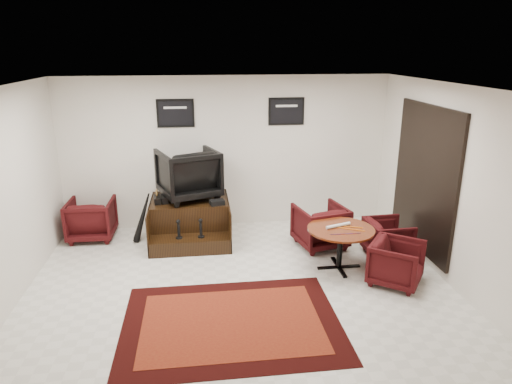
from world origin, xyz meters
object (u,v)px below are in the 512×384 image
table_chair_window (388,236)px  table_chair_back (320,224)px  shine_chair (188,171)px  meeting_table (341,233)px  shine_podium (190,220)px  armchair_side (91,217)px  table_chair_corner (397,261)px

table_chair_window → table_chair_back: bearing=60.3°
shine_chair → table_chair_window: shine_chair is taller
table_chair_back → meeting_table: bearing=82.8°
shine_podium → armchair_side: armchair_side is taller
table_chair_corner → armchair_side: bearing=100.7°
shine_podium → table_chair_back: 2.30m
shine_podium → table_chair_window: 3.40m
shine_chair → table_chair_corner: (2.95, -2.21, -0.84)m
shine_chair → table_chair_corner: shine_chair is taller
table_chair_window → meeting_table: bearing=107.8°
armchair_side → table_chair_corner: bearing=155.1°
shine_podium → shine_chair: bearing=90.0°
meeting_table → table_chair_corner: size_ratio=1.43×
armchair_side → table_chair_window: (4.93, -1.36, -0.06)m
table_chair_back → table_chair_window: size_ratio=1.19×
shine_podium → shine_chair: shine_chair is taller
shine_podium → armchair_side: bearing=173.7°
table_chair_back → table_chair_window: (0.99, -0.52, -0.06)m
meeting_table → shine_chair: bearing=144.3°
table_chair_window → table_chair_corner: 0.93m
meeting_table → table_chair_back: bearing=95.6°
table_chair_corner → table_chair_window: bearing=21.1°
armchair_side → meeting_table: armchair_side is taller
armchair_side → meeting_table: (4.02, -1.69, 0.18)m
table_chair_back → table_chair_corner: table_chair_back is taller
shine_podium → table_chair_corner: 3.60m
table_chair_back → table_chair_window: table_chair_back is taller
shine_chair → shine_podium: bearing=70.1°
table_chair_corner → meeting_table: bearing=86.0°
shine_chair → table_chair_corner: size_ratio=1.38×
armchair_side → shine_chair: bearing=179.2°
shine_podium → armchair_side: 1.75m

